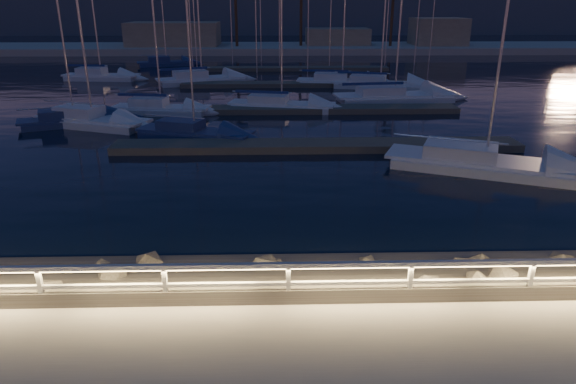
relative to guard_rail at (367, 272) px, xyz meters
name	(u,v)px	position (x,y,z in m)	size (l,w,h in m)	color
ground	(368,300)	(0.07, 0.00, -0.77)	(400.00, 400.00, 0.00)	#A7A297
harbor_water	(302,104)	(0.07, 31.22, -1.74)	(400.00, 440.00, 0.60)	black
guard_rail	(367,272)	(0.00, 0.00, 0.00)	(44.11, 0.12, 1.06)	silver
floating_docks	(301,94)	(0.07, 32.50, -1.17)	(22.00, 36.00, 0.40)	#60594F
far_shore	(287,46)	(-0.06, 74.05, -0.48)	(160.00, 14.00, 5.20)	#A7A297
distant_hills	(198,10)	(-22.06, 133.69, 3.96)	(230.00, 37.50, 18.00)	#3A475A
sailboat_a	(90,119)	(-14.06, 21.82, -0.91)	(7.92, 4.77, 13.15)	silver
sailboat_b	(192,132)	(-7.08, 18.56, -0.97)	(7.13, 4.13, 11.76)	navy
sailboat_d	(480,161)	(7.52, 12.10, -0.93)	(9.37, 5.96, 15.44)	silver
sailboat_e	(159,108)	(-10.48, 25.70, -0.94)	(7.10, 2.95, 11.81)	silver
sailboat_f	(71,119)	(-15.45, 22.30, -0.97)	(6.95, 4.32, 11.51)	navy
sailboat_g	(279,104)	(-1.88, 26.89, -0.96)	(8.06, 3.86, 13.20)	silver
sailboat_h	(392,96)	(7.20, 30.04, -0.91)	(9.95, 4.05, 16.36)	silver
sailboat_i	(99,76)	(-20.06, 42.74, -0.92)	(7.79, 3.09, 12.99)	silver
sailboat_j	(200,79)	(-9.48, 39.94, -0.90)	(8.95, 5.37, 14.78)	silver
sailboat_k	(340,81)	(4.03, 38.30, -0.93)	(8.79, 3.91, 14.43)	silver
sailboat_l	(378,83)	(7.38, 36.78, -0.94)	(9.25, 4.95, 15.07)	silver
sailboat_m	(165,62)	(-15.79, 54.94, -0.94)	(7.37, 4.02, 12.17)	navy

